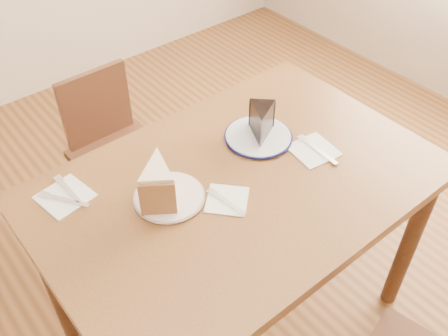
# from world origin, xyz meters

# --- Properties ---
(ground) EXTENTS (4.00, 4.00, 0.00)m
(ground) POSITION_xyz_m (0.00, 0.00, 0.00)
(ground) COLOR #4E2C14
(ground) RESTS_ON ground
(table) EXTENTS (1.20, 0.80, 0.75)m
(table) POSITION_xyz_m (0.00, 0.00, 0.65)
(table) COLOR #4B2C14
(table) RESTS_ON ground
(chair_far) EXTENTS (0.37, 0.37, 0.73)m
(chair_far) POSITION_xyz_m (-0.05, 0.75, 0.41)
(chair_far) COLOR #371B10
(chair_far) RESTS_ON ground
(plate_cream) EXTENTS (0.20, 0.20, 0.01)m
(plate_cream) POSITION_xyz_m (-0.20, 0.07, 0.76)
(plate_cream) COLOR silver
(plate_cream) RESTS_ON table
(plate_navy) EXTENTS (0.21, 0.21, 0.01)m
(plate_navy) POSITION_xyz_m (0.18, 0.11, 0.76)
(plate_navy) COLOR white
(plate_navy) RESTS_ON table
(carrot_cake) EXTENTS (0.16, 0.16, 0.11)m
(carrot_cake) POSITION_xyz_m (-0.22, 0.09, 0.82)
(carrot_cake) COLOR beige
(carrot_cake) RESTS_ON plate_cream
(chocolate_cake) EXTENTS (0.14, 0.14, 0.10)m
(chocolate_cake) POSITION_xyz_m (0.18, 0.10, 0.81)
(chocolate_cake) COLOR black
(chocolate_cake) RESTS_ON plate_navy
(napkin_cream) EXTENTS (0.16, 0.16, 0.00)m
(napkin_cream) POSITION_xyz_m (-0.08, -0.04, 0.75)
(napkin_cream) COLOR white
(napkin_cream) RESTS_ON table
(napkin_navy) EXTENTS (0.15, 0.15, 0.00)m
(napkin_navy) POSITION_xyz_m (0.27, -0.05, 0.75)
(napkin_navy) COLOR white
(napkin_navy) RESTS_ON table
(napkin_spare) EXTENTS (0.15, 0.15, 0.00)m
(napkin_spare) POSITION_xyz_m (-0.43, 0.27, 0.75)
(napkin_spare) COLOR white
(napkin_spare) RESTS_ON table
(fork_cream) EXTENTS (0.03, 0.14, 0.00)m
(fork_cream) POSITION_xyz_m (-0.09, -0.05, 0.76)
(fork_cream) COLOR silver
(fork_cream) RESTS_ON napkin_cream
(knife_navy) EXTENTS (0.03, 0.17, 0.00)m
(knife_navy) POSITION_xyz_m (0.28, -0.06, 0.76)
(knife_navy) COLOR silver
(knife_navy) RESTS_ON napkin_navy
(fork_spare) EXTENTS (0.02, 0.14, 0.00)m
(fork_spare) POSITION_xyz_m (-0.42, 0.28, 0.76)
(fork_spare) COLOR silver
(fork_spare) RESTS_ON napkin_spare
(knife_spare) EXTENTS (0.10, 0.14, 0.00)m
(knife_spare) POSITION_xyz_m (-0.44, 0.25, 0.76)
(knife_spare) COLOR white
(knife_spare) RESTS_ON napkin_spare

